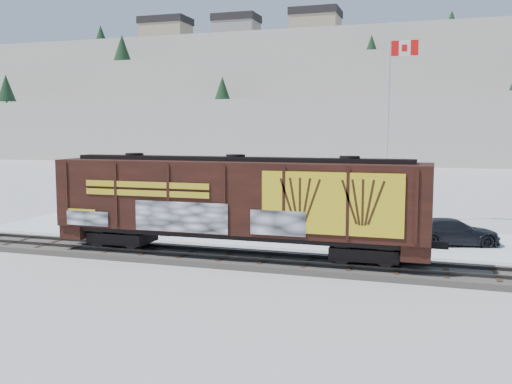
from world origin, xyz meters
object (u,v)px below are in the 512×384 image
(car_white, at_px, (266,221))
(car_dark, at_px, (453,232))
(flagpole, at_px, (389,154))
(hopper_railcar, at_px, (236,200))
(car_silver, at_px, (150,222))

(car_white, height_order, car_dark, car_dark)
(car_dark, bearing_deg, car_white, 70.72)
(flagpole, bearing_deg, hopper_railcar, -112.19)
(car_dark, bearing_deg, hopper_railcar, 110.82)
(flagpole, xyz_separation_m, car_dark, (4.10, -7.06, -3.88))
(hopper_railcar, relative_size, car_silver, 4.51)
(car_silver, bearing_deg, car_white, -64.12)
(car_silver, relative_size, car_dark, 0.80)
(flagpole, distance_m, car_dark, 9.04)
(car_silver, relative_size, car_white, 0.95)
(flagpole, height_order, car_dark, flagpole)
(hopper_railcar, relative_size, flagpole, 1.44)
(hopper_railcar, bearing_deg, car_white, 96.37)
(flagpole, bearing_deg, car_dark, -59.84)
(car_silver, xyz_separation_m, car_white, (6.70, 2.41, 0.01))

